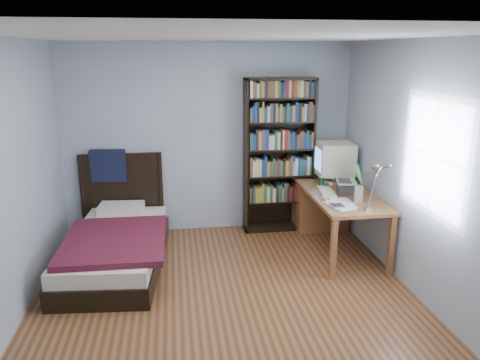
{
  "coord_description": "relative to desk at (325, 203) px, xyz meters",
  "views": [
    {
      "loc": [
        -0.46,
        -4.01,
        2.38
      ],
      "look_at": [
        0.21,
        0.66,
        1.07
      ],
      "focal_mm": 35.0,
      "sensor_mm": 36.0,
      "label": 1
    }
  ],
  "objects": [
    {
      "name": "keyboard",
      "position": [
        -0.16,
        -0.53,
        0.32
      ],
      "size": [
        0.22,
        0.44,
        0.04
      ],
      "primitive_type": "cube",
      "rotation": [
        0.0,
        0.07,
        -0.14
      ],
      "color": "beige",
      "rests_on": "desk"
    },
    {
      "name": "mouse",
      "position": [
        -0.01,
        -0.22,
        0.33
      ],
      "size": [
        0.07,
        0.12,
        0.04
      ],
      "primitive_type": "ellipsoid",
      "color": "silver",
      "rests_on": "desk"
    },
    {
      "name": "speaker",
      "position": [
        0.07,
        -0.91,
        0.4
      ],
      "size": [
        0.11,
        0.11,
        0.18
      ],
      "primitive_type": "cube",
      "rotation": [
        0.0,
        0.0,
        -0.29
      ],
      "color": "gray",
      "rests_on": "desk"
    },
    {
      "name": "phone_grey",
      "position": [
        -0.26,
        -0.97,
        0.32
      ],
      "size": [
        0.07,
        0.1,
        0.02
      ],
      "primitive_type": "cube",
      "rotation": [
        0.0,
        0.0,
        -0.28
      ],
      "color": "gray",
      "rests_on": "desk"
    },
    {
      "name": "bed",
      "position": [
        -2.66,
        -0.55,
        -0.16
      ],
      "size": [
        1.18,
        2.13,
        1.16
      ],
      "color": "black",
      "rests_on": "floor"
    },
    {
      "name": "desk",
      "position": [
        0.0,
        0.0,
        0.0
      ],
      "size": [
        0.75,
        1.73,
        0.73
      ],
      "color": "brown",
      "rests_on": "floor"
    },
    {
      "name": "soda_can",
      "position": [
        -0.15,
        -0.28,
        0.37
      ],
      "size": [
        0.07,
        0.07,
        0.12
      ],
      "primitive_type": "cylinder",
      "color": "#073616",
      "rests_on": "desk"
    },
    {
      "name": "bookshelf",
      "position": [
        -0.58,
        0.25,
        0.61
      ],
      "size": [
        0.92,
        0.3,
        2.05
      ],
      "color": "black",
      "rests_on": "floor"
    },
    {
      "name": "room",
      "position": [
        -1.48,
        -1.69,
        0.83
      ],
      "size": [
        4.2,
        4.24,
        2.5
      ],
      "color": "#5C2E1B",
      "rests_on": "ground"
    },
    {
      "name": "crt_monitor",
      "position": [
        0.08,
        -0.04,
        0.6
      ],
      "size": [
        0.47,
        0.44,
        0.52
      ],
      "color": "beige",
      "rests_on": "desk"
    },
    {
      "name": "laptop",
      "position": [
        0.08,
        -0.57,
        0.41
      ],
      "size": [
        0.36,
        0.34,
        0.37
      ],
      "color": "#2D2D30",
      "rests_on": "desk"
    },
    {
      "name": "desk_lamp",
      "position": [
        -0.05,
        -1.57,
        0.8
      ],
      "size": [
        0.23,
        0.51,
        0.61
      ],
      "color": "#99999E",
      "rests_on": "desk"
    },
    {
      "name": "phone_silver",
      "position": [
        -0.27,
        -0.79,
        0.32
      ],
      "size": [
        0.09,
        0.11,
        0.02
      ],
      "primitive_type": "cube",
      "rotation": [
        0.0,
        0.0,
        0.48
      ],
      "color": "silver",
      "rests_on": "desk"
    },
    {
      "name": "external_drive",
      "position": [
        -0.22,
        -1.06,
        0.32
      ],
      "size": [
        0.12,
        0.12,
        0.03
      ],
      "primitive_type": "cube",
      "rotation": [
        0.0,
        0.0,
        0.01
      ],
      "color": "gray",
      "rests_on": "desk"
    }
  ]
}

